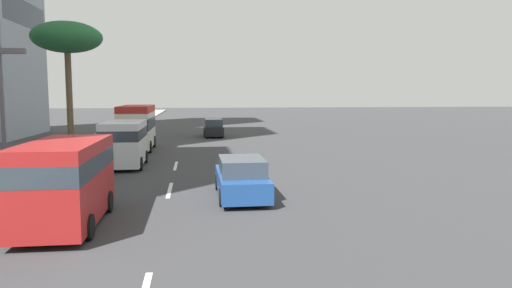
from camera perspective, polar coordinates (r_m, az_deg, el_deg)
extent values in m
plane|color=#38383A|center=(35.03, -9.10, -0.61)|extent=(198.00, 198.00, 0.00)
cube|color=#9E9B93|center=(35.92, -20.30, -0.63)|extent=(162.00, 3.01, 0.15)
cube|color=silver|center=(20.38, -10.28, -5.44)|extent=(3.20, 0.16, 0.01)
cube|color=silver|center=(27.05, -9.58, -2.58)|extent=(3.20, 0.16, 0.01)
cube|color=silver|center=(35.00, -14.04, 1.68)|extent=(6.00, 2.11, 2.47)
cube|color=#B2261E|center=(34.92, -14.10, 4.09)|extent=(6.00, 2.11, 0.47)
cube|color=#28333D|center=(34.97, -14.06, 2.45)|extent=(6.02, 2.12, 0.82)
cylinder|color=black|center=(33.27, -12.62, -0.31)|extent=(0.84, 0.26, 0.84)
cylinder|color=black|center=(33.51, -16.04, -0.35)|extent=(0.84, 0.26, 0.84)
cylinder|color=black|center=(36.72, -12.14, 0.29)|extent=(0.84, 0.26, 0.84)
cylinder|color=black|center=(36.94, -15.24, 0.25)|extent=(0.84, 0.26, 0.84)
cube|color=#1E478C|center=(18.70, -1.76, -4.65)|extent=(4.74, 1.81, 0.76)
cube|color=#38424C|center=(18.35, -1.70, -2.66)|extent=(2.61, 1.66, 0.63)
cylinder|color=black|center=(20.13, -4.54, -4.59)|extent=(0.64, 0.22, 0.64)
cylinder|color=black|center=(20.28, 0.17, -4.49)|extent=(0.64, 0.22, 0.64)
cylinder|color=black|center=(17.25, -4.04, -6.39)|extent=(0.64, 0.22, 0.64)
cylinder|color=black|center=(17.43, 1.46, -6.25)|extent=(0.64, 0.22, 0.64)
cube|color=silver|center=(27.15, -15.47, 0.18)|extent=(4.67, 2.04, 2.31)
cube|color=#2D3842|center=(27.11, -15.50, 1.25)|extent=(4.68, 2.04, 0.55)
cylinder|color=black|center=(25.77, -13.71, -2.30)|extent=(0.72, 0.24, 0.72)
cylinder|color=black|center=(26.06, -17.94, -2.33)|extent=(0.72, 0.24, 0.72)
cylinder|color=black|center=(28.53, -13.10, -1.49)|extent=(0.72, 0.24, 0.72)
cylinder|color=black|center=(28.79, -16.94, -1.53)|extent=(0.72, 0.24, 0.72)
cube|color=black|center=(44.91, -5.11, 1.65)|extent=(4.68, 1.70, 0.82)
cube|color=#38424C|center=(44.63, -5.10, 2.58)|extent=(2.57, 1.57, 0.67)
cylinder|color=black|center=(46.35, -6.15, 1.45)|extent=(0.64, 0.22, 0.64)
cylinder|color=black|center=(46.42, -4.21, 1.47)|extent=(0.64, 0.22, 0.64)
cylinder|color=black|center=(43.46, -6.06, 1.14)|extent=(0.64, 0.22, 0.64)
cylinder|color=black|center=(43.53, -4.00, 1.17)|extent=(0.64, 0.22, 0.64)
cube|color=#A51E1E|center=(15.65, -21.84, -4.10)|extent=(5.20, 2.03, 2.40)
cube|color=#2D3842|center=(15.57, -21.92, -2.18)|extent=(5.21, 2.03, 0.57)
cylinder|color=black|center=(14.17, -19.42, -9.34)|extent=(0.72, 0.24, 0.72)
cylinder|color=black|center=(14.69, -26.90, -9.11)|extent=(0.72, 0.24, 0.72)
cylinder|color=black|center=(17.14, -17.26, -6.60)|extent=(0.72, 0.24, 0.72)
cylinder|color=black|center=(17.58, -23.51, -6.52)|extent=(0.72, 0.24, 0.72)
cylinder|color=brown|center=(33.14, -21.40, 4.81)|extent=(0.39, 0.39, 6.79)
ellipsoid|color=#236033|center=(33.32, -21.67, 11.79)|extent=(4.40, 4.40, 1.98)
cylinder|color=#4C4C51|center=(19.72, -27.99, 2.14)|extent=(0.14, 0.14, 5.56)
cube|color=#4C4C51|center=(19.59, -27.13, 9.86)|extent=(0.24, 0.90, 0.20)
cube|color=#2D3847|center=(50.33, -25.90, 13.82)|extent=(10.99, 0.08, 2.36)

